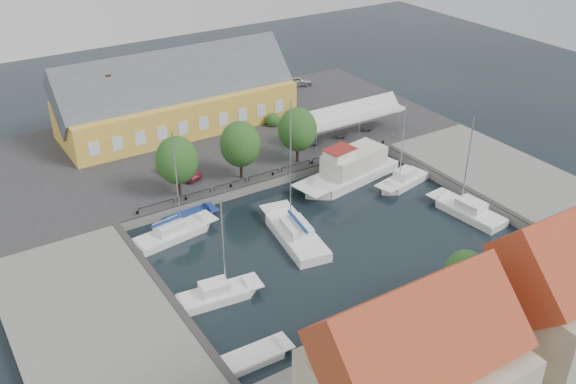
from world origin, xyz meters
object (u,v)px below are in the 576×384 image
object	(u,v)px
west_boat_c	(218,296)
launch_sw	(256,358)
east_boat_a	(403,182)
east_boat_c	(467,212)
launch_nw	(191,218)
warehouse	(172,101)
west_boat_a	(174,234)
center_sailboat	(295,235)
tent_canopy	(350,115)
car_silver	(296,81)
trawler	(350,171)
car_red	(180,170)

from	to	relation	value
west_boat_c	launch_sw	world-z (taller)	west_boat_c
east_boat_a	east_boat_c	bearing A→B (deg)	-81.49
west_boat_c	launch_nw	bearing A→B (deg)	74.82
east_boat_c	launch_sw	world-z (taller)	east_boat_c
warehouse	launch_sw	xyz separation A→B (m)	(-10.90, -39.46, -4.34)
east_boat_a	launch_nw	size ratio (longest dim) A/B	1.88
west_boat_a	west_boat_c	xyz separation A→B (m)	(-0.64, -10.30, -0.01)
west_boat_c	launch_nw	size ratio (longest dim) A/B	1.83
east_boat_a	west_boat_a	distance (m)	24.97
warehouse	center_sailboat	world-z (taller)	center_sailboat
warehouse	tent_canopy	world-z (taller)	warehouse
tent_canopy	center_sailboat	world-z (taller)	center_sailboat
warehouse	east_boat_a	size ratio (longest dim) A/B	2.89
tent_canopy	launch_sw	distance (m)	37.74
car_silver	trawler	distance (m)	27.42
trawler	west_boat_c	bearing A→B (deg)	-153.14
warehouse	east_boat_c	world-z (taller)	warehouse
car_red	west_boat_a	xyz separation A→B (m)	(-4.78, -8.99, -1.52)
east_boat_a	west_boat_a	bearing A→B (deg)	172.01
tent_canopy	east_boat_a	xyz separation A→B (m)	(-1.32, -11.30, -3.42)
east_boat_c	launch_nw	world-z (taller)	east_boat_c
tent_canopy	car_red	world-z (taller)	tent_canopy
launch_nw	west_boat_a	bearing A→B (deg)	-142.05
launch_nw	east_boat_c	bearing A→B (deg)	-30.55
car_silver	east_boat_a	size ratio (longest dim) A/B	0.46
west_boat_a	west_boat_c	distance (m)	10.32
warehouse	west_boat_a	distance (m)	24.03
car_silver	west_boat_c	xyz separation A→B (m)	(-30.91, -36.37, -1.51)
trawler	west_boat_c	distance (m)	23.78
car_silver	launch_nw	xyz separation A→B (m)	(-27.54, -23.94, -1.68)
car_silver	warehouse	bearing A→B (deg)	117.52
west_boat_c	launch_sw	xyz separation A→B (m)	(-0.80, -7.47, -0.17)
car_red	trawler	world-z (taller)	trawler
center_sailboat	launch_nw	xyz separation A→B (m)	(-6.61, 8.28, -0.27)
car_silver	east_boat_c	size ratio (longest dim) A/B	0.43
east_boat_a	launch_nw	distance (m)	22.70
east_boat_c	west_boat_a	xyz separation A→B (m)	(-25.94, 11.57, 0.01)
trawler	east_boat_c	bearing A→B (deg)	-65.87
tent_canopy	trawler	world-z (taller)	trawler
trawler	east_boat_c	world-z (taller)	east_boat_c
east_boat_a	trawler	bearing A→B (deg)	136.84
warehouse	launch_nw	bearing A→B (deg)	-108.97
trawler	west_boat_a	world-z (taller)	west_boat_a
trawler	launch_sw	xyz separation A→B (m)	(-22.00, -18.21, -0.93)
warehouse	trawler	distance (m)	24.22
trawler	launch_sw	size ratio (longest dim) A/B	2.47
trawler	launch_sw	bearing A→B (deg)	-140.39
car_silver	launch_nw	size ratio (longest dim) A/B	0.86
tent_canopy	car_red	distance (m)	21.39
west_boat_a	west_boat_c	world-z (taller)	west_boat_a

